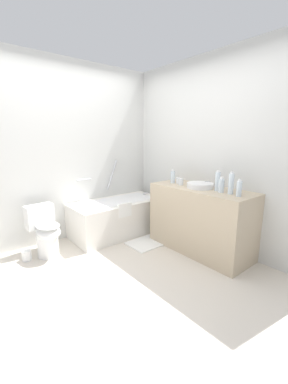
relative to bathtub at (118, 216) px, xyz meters
The scene contains 17 objects.
ground_plane 1.27m from the bathtub, 124.27° to the right, with size 4.00×4.00×0.00m, color beige.
wall_back_tiled 1.28m from the bathtub, 150.02° to the left, with size 3.40×0.10×2.58m, color silver.
wall_right_mirror 1.67m from the bathtub, 49.99° to the right, with size 0.10×3.14×2.58m, color silver.
bathtub is the anchor object (origin of this frame).
toilet 1.13m from the bathtub, behind, with size 0.35×0.55×0.65m.
vanity_counter 1.31m from the bathtub, 66.52° to the right, with size 0.57×1.37×0.86m, color tan.
sink_basin 1.42m from the bathtub, 67.07° to the right, with size 0.34×0.34×0.07m, color white.
sink_faucet 1.50m from the bathtub, 59.62° to the right, with size 0.13×0.15×0.07m.
water_bottle_0 1.84m from the bathtub, 73.06° to the right, with size 0.06×0.06×0.26m.
water_bottle_1 1.09m from the bathtub, 56.19° to the right, with size 0.06×0.06×0.19m.
water_bottle_2 1.67m from the bathtub, 69.88° to the right, with size 0.06×0.06×0.25m.
water_bottle_3 1.72m from the bathtub, 72.11° to the right, with size 0.07×0.07×0.19m.
water_bottle_4 1.92m from the bathtub, 75.18° to the right, with size 0.06×0.06×0.19m.
drinking_glass_0 1.18m from the bathtub, 62.78° to the right, with size 0.07×0.07×0.09m, color white.
drinking_glass_1 1.13m from the bathtub, 56.89° to the right, with size 0.07×0.07×0.08m, color white.
bath_mat 0.68m from the bathtub, 76.65° to the right, with size 0.61×0.42×0.01m, color white.
toilet_paper_roll 1.40m from the bathtub, behind, with size 0.11×0.11×0.13m, color white.
Camera 1 is at (-1.30, -2.08, 1.50)m, focal length 22.69 mm.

